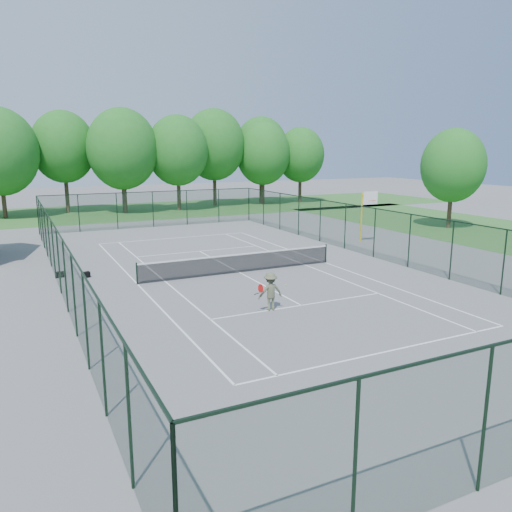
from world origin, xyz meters
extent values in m
plane|color=slate|center=(0.00, 0.00, 0.00)|extent=(140.00, 140.00, 0.00)
cube|color=#3B762F|center=(0.00, 30.00, 0.01)|extent=(80.00, 16.00, 0.01)
cube|color=#3B762F|center=(24.00, 4.00, 0.01)|extent=(14.00, 40.00, 0.01)
cube|color=white|center=(0.00, 11.88, 0.00)|extent=(10.97, 0.08, 0.01)
cube|color=white|center=(0.00, -11.88, 0.00)|extent=(10.97, 0.08, 0.01)
cube|color=white|center=(0.00, 6.40, 0.00)|extent=(8.23, 0.08, 0.01)
cube|color=white|center=(0.00, -6.40, 0.00)|extent=(8.23, 0.08, 0.01)
cube|color=white|center=(5.49, 0.00, 0.00)|extent=(0.08, 23.77, 0.01)
cube|color=white|center=(-5.49, 0.00, 0.00)|extent=(0.08, 23.77, 0.01)
cube|color=white|center=(4.12, 0.00, 0.00)|extent=(0.08, 23.77, 0.01)
cube|color=white|center=(-4.12, 0.00, 0.00)|extent=(0.08, 23.77, 0.01)
cube|color=white|center=(0.00, 0.00, 0.00)|extent=(0.08, 12.80, 0.01)
cylinder|color=black|center=(-5.50, 0.00, 0.55)|extent=(0.08, 0.08, 1.10)
cylinder|color=black|center=(5.50, 0.00, 0.55)|extent=(0.08, 0.08, 1.10)
cube|color=black|center=(0.00, 0.00, 0.50)|extent=(11.00, 0.02, 0.96)
cube|color=white|center=(0.00, 0.00, 1.00)|extent=(11.00, 0.05, 0.07)
cube|color=#15341E|center=(0.00, 18.00, 1.50)|extent=(18.00, 0.02, 3.00)
cube|color=#15341E|center=(9.00, 0.00, 1.50)|extent=(0.02, 36.00, 3.00)
cube|color=#15341E|center=(-9.00, 0.00, 1.50)|extent=(0.02, 36.00, 3.00)
cube|color=black|center=(0.00, 18.00, 3.00)|extent=(18.00, 0.05, 0.05)
cube|color=black|center=(9.00, 0.00, 3.00)|extent=(0.05, 36.00, 0.05)
cube|color=black|center=(-9.00, 0.00, 3.00)|extent=(0.05, 36.00, 0.05)
cylinder|color=#473123|center=(0.00, 30.00, 2.10)|extent=(0.40, 0.40, 4.20)
ellipsoid|color=#277B26|center=(0.00, 30.00, 6.00)|extent=(6.40, 6.40, 7.40)
cylinder|color=#473123|center=(16.50, 30.00, 2.10)|extent=(0.40, 0.40, 4.20)
ellipsoid|color=#277B26|center=(16.50, 30.00, 6.00)|extent=(6.40, 6.40, 7.40)
cylinder|color=yellow|center=(11.66, 4.73, 1.75)|extent=(0.12, 0.12, 3.50)
cube|color=yellow|center=(11.66, 4.28, 3.35)|extent=(0.08, 0.90, 0.08)
cube|color=white|center=(11.66, 3.83, 3.20)|extent=(1.20, 0.05, 0.90)
torus|color=#E85723|center=(11.66, 3.60, 3.05)|extent=(0.48, 0.48, 0.02)
cylinder|color=#473123|center=(22.25, 6.58, 1.82)|extent=(0.35, 0.35, 3.63)
ellipsoid|color=#277B26|center=(22.25, 6.58, 5.19)|extent=(5.19, 5.19, 6.05)
cube|color=black|center=(-8.76, 3.16, 0.15)|extent=(0.41, 0.30, 0.30)
cube|color=black|center=(-7.58, 2.52, 0.15)|extent=(0.44, 0.34, 0.30)
imported|color=#575D42|center=(-1.46, -6.36, 0.79)|extent=(1.07, 0.68, 1.59)
sphere|color=#AECF3D|center=(-0.51, -5.96, 0.85)|extent=(0.07, 0.07, 0.07)
camera|label=1|loc=(-10.60, -23.77, 6.48)|focal=35.00mm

